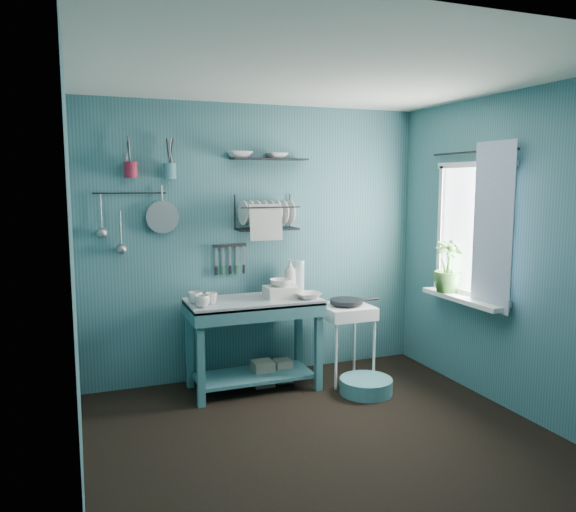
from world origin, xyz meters
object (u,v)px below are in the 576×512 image
object	(u,v)px
mug_left	(202,301)
hotplate_stand	(346,343)
mug_right	(196,298)
wash_tub	(281,292)
utensil_cup_teal	(170,171)
mug_mid	(211,298)
frying_pan	(346,301)
floor_basin	(366,386)
utensil_cup_magenta	(131,170)
water_bottle	(299,276)
storage_tin_small	(283,371)
colander	(162,217)
potted_plant	(448,266)
dish_rack	(267,212)
soap_bottle	(290,276)
work_counter	(253,344)
storage_tin_large	(263,373)

from	to	relation	value
mug_left	hotplate_stand	world-z (taller)	mug_left
mug_left	mug_right	distance (m)	0.16
wash_tub	utensil_cup_teal	size ratio (longest dim) A/B	2.15
mug_left	wash_tub	world-z (taller)	wash_tub
hotplate_stand	mug_mid	bearing A→B (deg)	-176.31
frying_pan	floor_basin	size ratio (longest dim) A/B	0.66
wash_tub	utensil_cup_magenta	bearing A→B (deg)	164.95
water_bottle	storage_tin_small	world-z (taller)	water_bottle
wash_tub	frying_pan	distance (m)	0.62
hotplate_stand	floor_basin	size ratio (longest dim) A/B	1.54
floor_basin	mug_right	bearing A→B (deg)	161.72
colander	potted_plant	xyz separation A→B (m)	(2.38, -0.78, -0.45)
mug_mid	frying_pan	world-z (taller)	mug_mid
mug_left	dish_rack	xyz separation A→B (m)	(0.69, 0.41, 0.68)
mug_mid	storage_tin_small	xyz separation A→B (m)	(0.68, 0.14, -0.75)
soap_bottle	hotplate_stand	world-z (taller)	soap_bottle
dish_rack	storage_tin_small	bearing A→B (deg)	-61.77
soap_bottle	wash_tub	bearing A→B (deg)	-127.69
frying_pan	colander	bearing A→B (deg)	164.88
water_bottle	utensil_cup_teal	distance (m)	1.50
work_counter	mug_mid	distance (m)	0.59
mug_right	storage_tin_small	size ratio (longest dim) A/B	0.61
floor_basin	dish_rack	bearing A→B (deg)	132.85
wash_tub	frying_pan	size ratio (longest dim) A/B	0.93
utensil_cup_teal	hotplate_stand	bearing A→B (deg)	-14.68
work_counter	utensil_cup_teal	distance (m)	1.65
work_counter	water_bottle	distance (m)	0.78
mug_left	utensil_cup_magenta	bearing A→B (deg)	135.58
work_counter	storage_tin_small	distance (m)	0.43
work_counter	utensil_cup_magenta	world-z (taller)	utensil_cup_magenta
wash_tub	soap_bottle	size ratio (longest dim) A/B	0.94
storage_tin_large	storage_tin_small	xyz separation A→B (m)	(0.20, 0.03, -0.01)
dish_rack	utensil_cup_teal	distance (m)	0.93
soap_bottle	frying_pan	xyz separation A→B (m)	(0.43, -0.29, -0.22)
potted_plant	wash_tub	bearing A→B (deg)	163.34
frying_pan	utensil_cup_magenta	xyz separation A→B (m)	(-1.81, 0.39, 1.17)
mug_mid	storage_tin_large	distance (m)	0.89
water_bottle	hotplate_stand	distance (m)	0.75
mug_right	soap_bottle	distance (m)	0.95
utensil_cup_magenta	colander	world-z (taller)	utensil_cup_magenta
mug_left	utensil_cup_teal	size ratio (longest dim) A/B	0.95
mug_mid	colander	distance (m)	0.83
mug_right	storage_tin_large	distance (m)	0.95
potted_plant	hotplate_stand	bearing A→B (deg)	156.35
hotplate_stand	work_counter	bearing A→B (deg)	179.12
wash_tub	water_bottle	size ratio (longest dim) A/B	1.00
work_counter	wash_tub	bearing A→B (deg)	2.17
mug_mid	frying_pan	distance (m)	1.24
dish_rack	hotplate_stand	bearing A→B (deg)	-26.21
work_counter	dish_rack	bearing A→B (deg)	56.59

